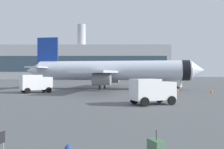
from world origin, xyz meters
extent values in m
cylinder|color=silver|center=(-0.18, 45.33, 3.70)|extent=(30.23, 8.31, 3.80)
cone|color=silver|center=(15.83, 42.87, 3.70)|extent=(2.92, 3.93, 3.61)
cone|color=silver|center=(-16.59, 47.85, 3.70)|extent=(3.68, 3.87, 3.42)
cylinder|color=black|center=(13.65, 43.21, 3.70)|extent=(1.97, 4.04, 3.88)
cube|color=silver|center=(0.04, 53.39, 3.40)|extent=(7.17, 16.54, 0.36)
cube|color=silver|center=(-2.39, 37.58, 3.40)|extent=(7.17, 16.54, 0.36)
cylinder|color=gray|center=(-0.34, 50.92, 2.10)|extent=(3.50, 2.66, 2.20)
cylinder|color=gray|center=(-2.01, 40.05, 2.10)|extent=(3.50, 2.66, 2.20)
cube|color=#193899|center=(-13.53, 47.38, 7.30)|extent=(4.40, 1.02, 6.40)
cube|color=silver|center=(-13.53, 50.62, 4.30)|extent=(3.48, 6.33, 0.24)
cube|color=silver|center=(-14.51, 44.30, 4.30)|extent=(3.48, 6.33, 0.24)
cylinder|color=black|center=(11.68, 43.51, 0.90)|extent=(0.36, 0.36, 1.80)
cylinder|color=black|center=(-1.79, 48.01, 0.90)|extent=(0.44, 0.44, 1.80)
cylinder|color=black|center=(-2.52, 43.26, 0.90)|extent=(0.44, 0.44, 1.80)
cube|color=white|center=(-11.17, 37.40, 1.52)|extent=(2.63, 2.76, 2.04)
cube|color=#1E232D|center=(-10.58, 37.80, 2.00)|extent=(1.18, 1.68, 0.84)
cube|color=white|center=(-13.15, 36.05, 1.70)|extent=(3.82, 3.57, 2.40)
cylinder|color=black|center=(-11.71, 38.42, 0.45)|extent=(0.87, 0.69, 0.90)
cylinder|color=black|center=(-10.42, 36.52, 0.45)|extent=(0.87, 0.69, 0.90)
cylinder|color=black|center=(-14.49, 36.53, 0.45)|extent=(0.87, 0.69, 0.90)
cylinder|color=black|center=(-13.20, 34.63, 0.45)|extent=(0.87, 0.69, 0.90)
cube|color=white|center=(12.24, 44.13, 1.64)|extent=(2.44, 2.85, 2.29)
cube|color=#1E232D|center=(12.90, 43.87, 2.18)|extent=(0.86, 2.04, 0.95)
cube|color=white|center=(9.44, 45.22, 1.85)|extent=(4.90, 3.81, 2.70)
cylinder|color=black|center=(12.64, 45.31, 0.45)|extent=(0.92, 0.53, 0.90)
cylinder|color=black|center=(11.73, 42.99, 0.45)|extent=(0.92, 0.53, 0.90)
cylinder|color=black|center=(8.73, 46.84, 0.45)|extent=(0.92, 0.53, 0.90)
cylinder|color=black|center=(7.82, 44.51, 0.45)|extent=(0.92, 0.53, 0.90)
cube|color=white|center=(5.31, 22.16, 1.39)|extent=(2.41, 2.53, 1.78)
cube|color=#1E232D|center=(5.99, 22.46, 1.81)|extent=(0.78, 1.69, 0.74)
cube|color=white|center=(3.28, 21.29, 1.55)|extent=(3.22, 2.88, 2.10)
cylinder|color=black|center=(5.09, 23.21, 0.45)|extent=(0.91, 0.56, 0.90)
cylinder|color=black|center=(5.92, 21.28, 0.45)|extent=(0.91, 0.56, 0.90)
cylinder|color=black|center=(2.26, 22.00, 0.45)|extent=(0.91, 0.56, 0.90)
cylinder|color=black|center=(3.09, 20.07, 0.45)|extent=(0.91, 0.56, 0.90)
cube|color=#F2590C|center=(4.86, 32.13, 0.02)|extent=(0.44, 0.44, 0.04)
cone|color=#F2590C|center=(4.86, 32.13, 0.35)|extent=(0.36, 0.36, 0.62)
cylinder|color=white|center=(4.86, 32.13, 0.38)|extent=(0.23, 0.23, 0.10)
cube|color=#F2590C|center=(10.73, 37.65, 0.02)|extent=(0.44, 0.44, 0.04)
cone|color=#F2590C|center=(10.73, 37.65, 0.38)|extent=(0.36, 0.36, 0.67)
cylinder|color=white|center=(10.73, 37.65, 0.41)|extent=(0.23, 0.23, 0.10)
cube|color=#F2590C|center=(15.76, 36.23, 0.02)|extent=(0.44, 0.44, 0.04)
cone|color=#F2590C|center=(15.76, 36.23, 0.42)|extent=(0.36, 0.36, 0.76)
cylinder|color=white|center=(15.76, 36.23, 0.46)|extent=(0.23, 0.23, 0.10)
cube|color=#476B4C|center=(1.73, 5.84, 0.39)|extent=(0.64, 0.75, 0.70)
cylinder|color=black|center=(1.73, 5.84, 0.92)|extent=(0.02, 0.02, 0.36)
cube|color=black|center=(-4.28, 6.42, 0.66)|extent=(0.20, 0.47, 0.40)
cylinder|color=#999EA5|center=(-4.23, 6.61, 0.22)|extent=(0.04, 0.04, 0.44)
cube|color=#B2B2B7|center=(-15.90, 129.16, 8.71)|extent=(88.93, 20.93, 17.42)
cube|color=#334756|center=(-15.90, 118.64, 7.84)|extent=(84.48, 0.10, 7.84)
cylinder|color=#B2B2B7|center=(-17.45, 129.16, 23.42)|extent=(4.40, 4.40, 12.00)
camera|label=1|loc=(0.19, -3.11, 3.18)|focal=39.36mm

